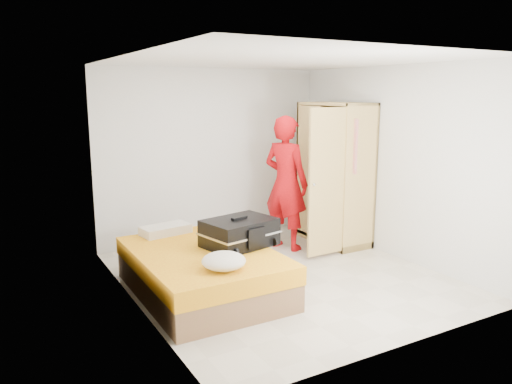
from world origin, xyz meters
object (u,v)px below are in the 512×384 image
bed (203,272)px  suitcase (240,233)px  wardrobe (334,178)px  person (286,183)px  round_cushion (224,261)px

bed → suitcase: bearing=-5.0°
bed → wardrobe: wardrobe is taller
person → suitcase: (-1.28, -1.00, -0.31)m
round_cushion → suitcase: bearing=50.8°
wardrobe → round_cushion: (-2.55, -1.51, -0.41)m
suitcase → round_cushion: size_ratio=2.04×
wardrobe → suitcase: (-2.05, -0.89, -0.34)m
person → suitcase: size_ratio=2.13×
wardrobe → bed: bearing=-161.2°
person → round_cushion: (-1.78, -1.62, -0.38)m
person → suitcase: bearing=105.1°
wardrobe → round_cushion: bearing=-149.4°
bed → suitcase: suitcase is taller
wardrobe → suitcase: bearing=-156.5°
suitcase → round_cushion: suitcase is taller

